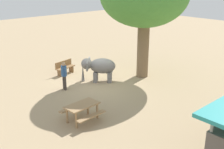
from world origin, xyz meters
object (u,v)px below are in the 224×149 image
at_px(feed_bucket, 110,70).
at_px(elephant, 99,67).
at_px(person_handler, 64,74).
at_px(wooden_bench, 65,67).
at_px(picnic_table_near, 82,108).

bearing_deg(feed_bucket, elephant, 27.44).
height_order(elephant, person_handler, person_handler).
height_order(wooden_bench, feed_bucket, wooden_bench).
distance_m(elephant, wooden_bench, 2.74).
relative_size(person_handler, picnic_table_near, 1.02).
distance_m(person_handler, feed_bucket, 4.13).
height_order(person_handler, wooden_bench, person_handler).
bearing_deg(picnic_table_near, wooden_bench, 60.15).
relative_size(person_handler, feed_bucket, 4.50).
height_order(elephant, picnic_table_near, elephant).
height_order(person_handler, feed_bucket, person_handler).
bearing_deg(feed_bucket, wooden_bench, -33.98).
relative_size(elephant, wooden_bench, 1.36).
bearing_deg(wooden_bench, feed_bucket, 134.79).
bearing_deg(feed_bucket, person_handler, 8.56).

